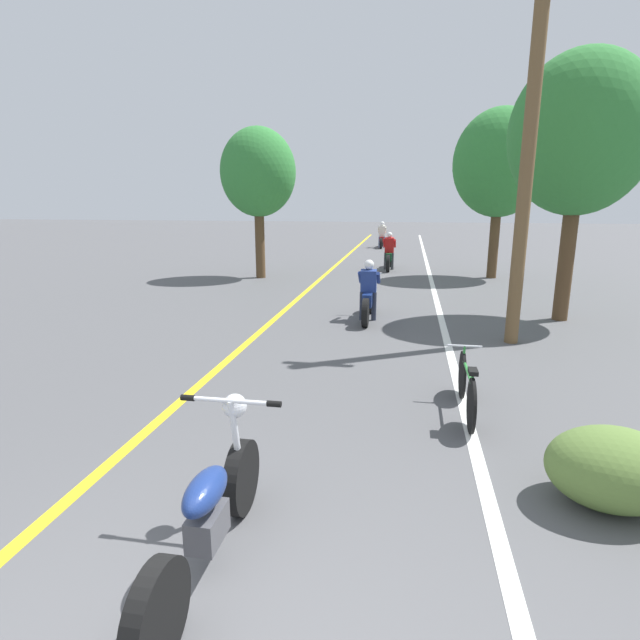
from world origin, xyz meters
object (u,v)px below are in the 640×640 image
Objects in this scene: motorcycle_rider_far at (382,238)px; motorcycle_foreground at (210,514)px; roadside_tree_right_far at (500,164)px; roadside_tree_left at (258,173)px; roadside_tree_right_near at (580,135)px; bicycle_parked at (467,387)px; motorcycle_rider_lead at (368,297)px; utility_pole at (528,151)px; motorcycle_rider_mid at (389,256)px.

motorcycle_foreground is at bearing -89.61° from motorcycle_rider_far.
roadside_tree_right_far is 1.12× the size of roadside_tree_left.
bicycle_parked is (-2.59, -5.52, -3.52)m from roadside_tree_right_near.
motorcycle_foreground is 1.06× the size of motorcycle_rider_lead.
motorcycle_rider_lead is (0.48, 7.88, 0.07)m from motorcycle_foreground.
motorcycle_rider_far is at bearing 90.39° from motorcycle_foreground.
utility_pole is at bearing 63.47° from motorcycle_foreground.
bicycle_parked is (-2.05, -11.66, -3.38)m from roadside_tree_right_far.
roadside_tree_right_far is 11.83m from motorcycle_rider_far.
roadside_tree_right_far is at bearing 9.72° from roadside_tree_left.
bicycle_parked is (2.08, 3.07, -0.08)m from motorcycle_foreground.
motorcycle_rider_mid is at bearing 87.92° from motorcycle_foreground.
roadside_tree_right_near is 5.41m from motorcycle_rider_lead.
roadside_tree_right_far reaches higher than roadside_tree_left.
bicycle_parked is at bearing -108.86° from utility_pole.
roadside_tree_right_far reaches higher than motorcycle_rider_far.
motorcycle_rider_mid is (4.22, 2.85, -2.90)m from roadside_tree_left.
motorcycle_rider_mid is at bearing 89.24° from motorcycle_rider_lead.
roadside_tree_right_near is at bearing -61.98° from motorcycle_rider_mid.
motorcycle_rider_far reaches higher than motorcycle_rider_mid.
bicycle_parked is at bearing -99.95° from roadside_tree_right_far.
roadside_tree_right_far reaches higher than motorcycle_rider_lead.
motorcycle_rider_mid reaches higher than bicycle_parked.
utility_pole is 8.27m from roadside_tree_right_far.
roadside_tree_right_far is (0.87, 8.22, 0.34)m from utility_pole.
roadside_tree_right_near is 9.29m from motorcycle_rider_mid.
roadside_tree_right_far is at bearing 62.00° from motorcycle_rider_lead.
roadside_tree_right_near is 10.37m from motorcycle_foreground.
motorcycle_foreground reaches higher than bicycle_parked.
bicycle_parked is (5.71, -10.33, -3.08)m from roadside_tree_left.
utility_pole is at bearing -124.09° from roadside_tree_right_near.
roadside_tree_right_far is 2.78× the size of motorcycle_rider_lead.
motorcycle_foreground is at bearing -74.85° from roadside_tree_left.
motorcycle_rider_lead is (-4.18, -0.72, -3.36)m from roadside_tree_right_near.
motorcycle_foreground is 0.98× the size of motorcycle_rider_mid.
roadside_tree_right_far is at bearing 80.05° from bicycle_parked.
utility_pole is at bearing -26.15° from motorcycle_rider_lead.
motorcycle_rider_far is at bearing 73.77° from roadside_tree_left.
roadside_tree_right_near is 2.65× the size of motorcycle_foreground.
bicycle_parked is at bearing -84.22° from motorcycle_rider_far.
roadside_tree_left is 2.91× the size of bicycle_parked.
motorcycle_foreground is at bearing -93.48° from motorcycle_rider_lead.
motorcycle_rider_lead is 0.94× the size of motorcycle_rider_far.
roadside_tree_right_near reaches higher than motorcycle_rider_lead.
roadside_tree_right_near is 9.59m from roadside_tree_left.
motorcycle_rider_far is at bearing 106.15° from roadside_tree_right_near.
utility_pole reaches higher than motorcycle_foreground.
motorcycle_foreground is 25.29m from motorcycle_rider_far.
roadside_tree_right_near is (1.41, 2.08, 0.47)m from utility_pole.
motorcycle_rider_mid is at bearing 34.01° from roadside_tree_left.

